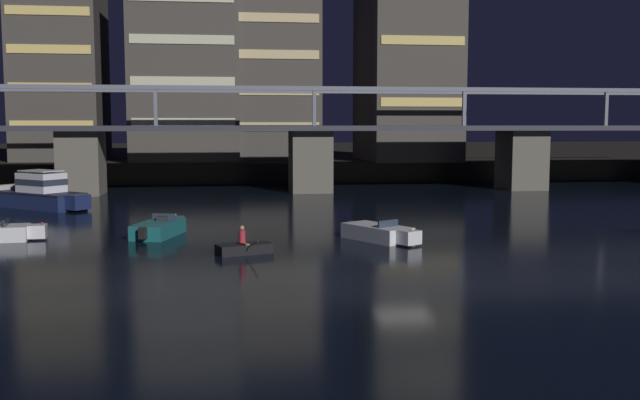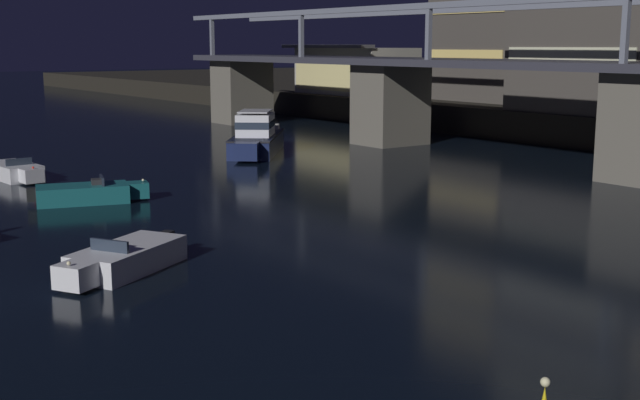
{
  "view_description": "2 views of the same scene",
  "coord_description": "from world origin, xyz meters",
  "px_view_note": "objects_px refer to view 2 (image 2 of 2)",
  "views": [
    {
      "loc": [
        -8.04,
        -31.62,
        6.17
      ],
      "look_at": [
        -2.51,
        9.39,
        1.86
      ],
      "focal_mm": 41.21,
      "sensor_mm": 36.0,
      "label": 1
    },
    {
      "loc": [
        23.6,
        -3.56,
        6.89
      ],
      "look_at": [
        1.02,
        12.98,
        1.61
      ],
      "focal_mm": 46.29,
      "sensor_mm": 36.0,
      "label": 2
    }
  ],
  "objects_px": {
    "waterfront_pavilion": "(355,71)",
    "cabin_cruiser_near_left": "(256,137)",
    "speedboat_near_center": "(123,259)",
    "speedboat_near_right": "(88,193)",
    "speedboat_mid_center": "(15,171)"
  },
  "relations": [
    {
      "from": "waterfront_pavilion",
      "to": "cabin_cruiser_near_left",
      "type": "bearing_deg",
      "value": -51.41
    },
    {
      "from": "speedboat_near_center",
      "to": "speedboat_near_right",
      "type": "xyz_separation_m",
      "value": [
        -11.69,
        3.3,
        0.0
      ]
    },
    {
      "from": "speedboat_near_right",
      "to": "speedboat_mid_center",
      "type": "height_order",
      "value": "same"
    },
    {
      "from": "speedboat_near_right",
      "to": "speedboat_mid_center",
      "type": "bearing_deg",
      "value": -175.46
    },
    {
      "from": "cabin_cruiser_near_left",
      "to": "speedboat_near_center",
      "type": "relative_size",
      "value": 1.71
    },
    {
      "from": "waterfront_pavilion",
      "to": "speedboat_mid_center",
      "type": "bearing_deg",
      "value": -63.26
    },
    {
      "from": "speedboat_near_right",
      "to": "speedboat_near_center",
      "type": "bearing_deg",
      "value": -15.75
    },
    {
      "from": "waterfront_pavilion",
      "to": "speedboat_near_right",
      "type": "xyz_separation_m",
      "value": [
        27.61,
        -37.16,
        -4.02
      ]
    },
    {
      "from": "speedboat_mid_center",
      "to": "speedboat_near_right",
      "type": "bearing_deg",
      "value": 4.54
    },
    {
      "from": "waterfront_pavilion",
      "to": "speedboat_near_center",
      "type": "relative_size",
      "value": 2.55
    },
    {
      "from": "waterfront_pavilion",
      "to": "cabin_cruiser_near_left",
      "type": "height_order",
      "value": "waterfront_pavilion"
    },
    {
      "from": "speedboat_near_center",
      "to": "speedboat_near_right",
      "type": "bearing_deg",
      "value": 164.25
    },
    {
      "from": "speedboat_near_center",
      "to": "speedboat_near_right",
      "type": "relative_size",
      "value": 0.94
    },
    {
      "from": "cabin_cruiser_near_left",
      "to": "speedboat_near_right",
      "type": "relative_size",
      "value": 1.61
    },
    {
      "from": "speedboat_near_right",
      "to": "speedboat_mid_center",
      "type": "xyz_separation_m",
      "value": [
        -8.55,
        -0.68,
        0.0
      ]
    }
  ]
}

